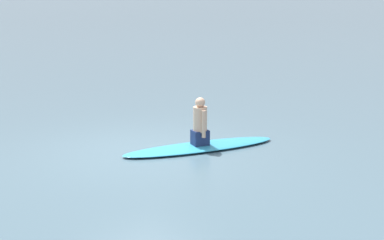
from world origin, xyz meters
name	(u,v)px	position (x,y,z in m)	size (l,w,h in m)	color
ground_plane	(142,151)	(0.00, 0.00, 0.00)	(400.00, 400.00, 0.00)	slate
surfboard	(200,147)	(-0.70, -0.92, 0.04)	(3.22, 0.74, 0.09)	#339EC6
person_paddler	(200,123)	(-0.70, -0.92, 0.52)	(0.41, 0.39, 0.95)	navy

